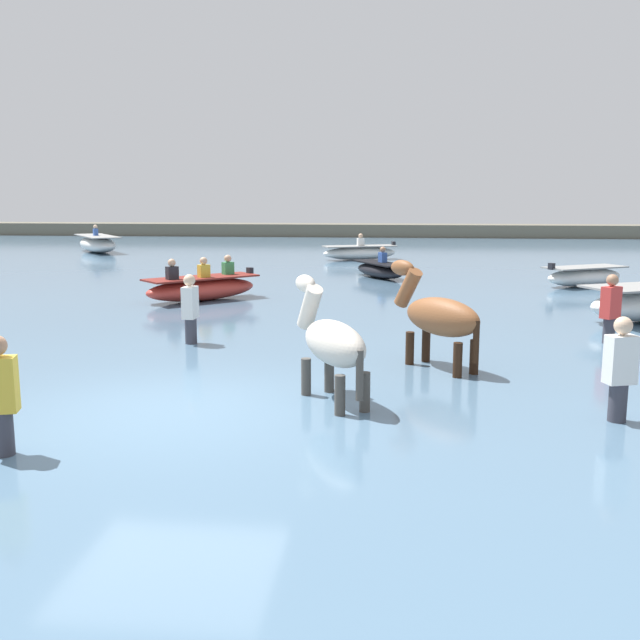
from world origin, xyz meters
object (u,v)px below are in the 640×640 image
Objects in this scene: boat_far_offshore at (584,276)px; person_wading_close at (619,384)px; boat_near_port at (380,270)px; person_onlooker_right at (2,413)px; horse_trailing_pinto at (332,346)px; person_spectator_far at (191,319)px; person_wading_mid at (610,319)px; horse_lead_chestnut at (438,319)px; boat_distant_east at (97,244)px; boat_mid_outer at (202,288)px; boat_distant_west at (360,253)px.

boat_far_offshore is 1.59× the size of person_wading_close.
person_onlooker_right reaches higher than boat_near_port.
horse_trailing_pinto reaches higher than person_spectator_far.
horse_trailing_pinto is 1.18× the size of person_onlooker_right.
person_wading_mid reaches higher than boat_near_port.
horse_lead_chestnut is 1.21× the size of person_onlooker_right.
boat_mid_outer is at bearing -58.60° from boat_distant_east.
horse_trailing_pinto is at bearing -88.08° from boat_distant_west.
boat_near_port is at bearing 88.86° from horse_trailing_pinto.
person_wading_mid reaches higher than boat_mid_outer.
person_spectator_far is 6.96m from person_wading_close.
person_onlooker_right and person_wading_mid have the same top height.
boat_distant_west is 1.14× the size of boat_mid_outer.
boat_distant_west is at bearing 96.52° from horse_lead_chestnut.
boat_mid_outer is (8.59, -14.07, -0.07)m from boat_distant_east.
boat_far_offshore is 16.77m from person_onlooker_right.
horse_lead_chestnut is 1.21× the size of person_wading_close.
horse_trailing_pinto is 5.92m from person_wading_mid.
horse_trailing_pinto is at bearing 172.13° from person_wading_close.
horse_lead_chestnut reaches higher than person_spectator_far.
boat_distant_west is 1.20× the size of boat_far_offshore.
boat_far_offshore is (18.42, -10.31, -0.10)m from boat_distant_east.
boat_distant_east is (-13.83, 20.43, -0.35)m from horse_lead_chestnut.
boat_mid_outer is 1.67× the size of person_wading_close.
horse_lead_chestnut is at bearing -84.56° from boat_near_port.
person_wading_close is at bearing -78.01° from boat_near_port.
person_wading_mid is (7.06, 0.76, 0.00)m from person_spectator_far.
person_onlooker_right reaches higher than boat_mid_outer.
horse_lead_chestnut is 0.64× the size of boat_distant_west.
boat_near_port is (4.13, 5.28, -0.06)m from boat_mid_outer.
person_wading_mid is (4.38, 3.98, -0.27)m from horse_trailing_pinto.
boat_distant_east reaches higher than person_onlooker_right.
horse_lead_chestnut reaches higher than person_onlooker_right.
horse_lead_chestnut is 1.02× the size of horse_trailing_pinto.
horse_lead_chestnut is 8.26m from boat_mid_outer.
boat_mid_outer is 9.28m from person_wading_mid.
boat_near_port is at bearing 113.30° from person_wading_mid.
boat_far_offshore is 1.59× the size of person_onlooker_right.
person_wading_close is at bearing -7.87° from horse_trailing_pinto.
person_onlooker_right is (-4.37, -4.05, -0.30)m from horse_lead_chestnut.
horse_lead_chestnut is 5.96m from person_onlooker_right.
person_wading_close is (3.24, -0.45, -0.27)m from horse_trailing_pinto.
person_onlooker_right is 9.60m from person_wading_mid.
boat_distant_west is 12.07m from boat_distant_east.
person_wading_close is (15.69, -22.76, 0.05)m from boat_distant_east.
boat_distant_east is at bearing 167.72° from boat_distant_west.
boat_distant_east is at bearing 150.77° from boat_far_offshore.
boat_distant_west reaches higher than boat_far_offshore.
horse_trailing_pinto is at bearing -137.76° from person_wading_mid.
horse_trailing_pinto reaches higher than person_onlooker_right.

